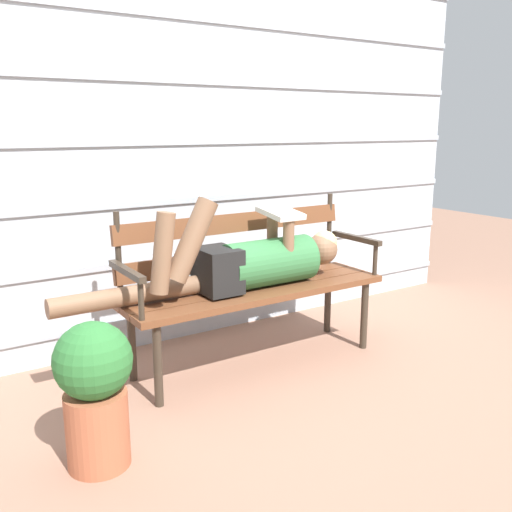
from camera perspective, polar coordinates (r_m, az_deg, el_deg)
ground_plane at (r=3.22m, az=1.72°, el=-11.74°), size 12.00×12.00×0.00m
house_siding at (r=3.63m, az=-5.66°, el=11.45°), size 4.40×0.08×2.51m
park_bench at (r=3.24m, az=-0.65°, el=-2.05°), size 1.55×0.46×0.92m
reclining_person at (r=3.13m, az=-0.76°, el=-0.51°), size 1.70×0.27×0.55m
potted_plant at (r=2.38m, az=-15.97°, el=-12.75°), size 0.31×0.31×0.61m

